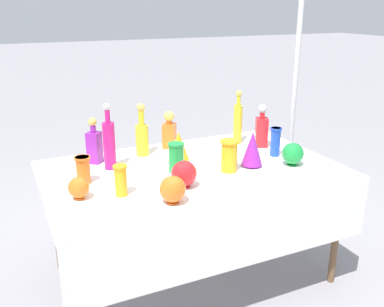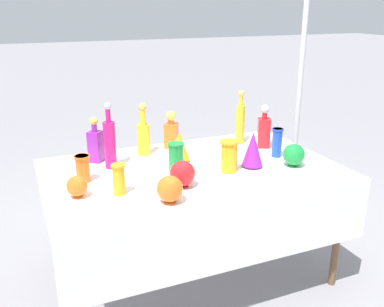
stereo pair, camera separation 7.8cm
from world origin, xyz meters
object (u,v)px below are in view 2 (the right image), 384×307
at_px(tall_bottle_1, 240,121).
at_px(square_decanter_1, 264,129).
at_px(slender_vase_0, 119,178).
at_px(slender_vase_4, 277,142).
at_px(tall_bottle_2, 110,142).
at_px(cardboard_box_behind_left, 142,183).
at_px(fluted_vase_0, 253,149).
at_px(square_decanter_0, 171,131).
at_px(slender_vase_2, 176,156).
at_px(round_bowl_2, 170,189).
at_px(slender_vase_1, 229,155).
at_px(round_bowl_1, 77,186).
at_px(canopy_pole, 299,90).
at_px(tall_bottle_0, 143,135).
at_px(round_bowl_3, 294,155).
at_px(square_decanter_2, 95,143).
at_px(slender_vase_3, 83,168).
at_px(round_bowl_0, 182,174).
at_px(fluted_vase_1, 179,146).

relative_size(tall_bottle_1, square_decanter_1, 1.27).
relative_size(slender_vase_0, slender_vase_4, 0.88).
height_order(tall_bottle_2, cardboard_box_behind_left, tall_bottle_2).
distance_m(tall_bottle_2, fluted_vase_0, 0.88).
height_order(square_decanter_0, slender_vase_2, square_decanter_0).
bearing_deg(round_bowl_2, slender_vase_1, 29.32).
xyz_separation_m(slender_vase_2, cardboard_box_behind_left, (0.16, 1.33, -0.72)).
height_order(tall_bottle_2, round_bowl_1, tall_bottle_2).
relative_size(round_bowl_2, canopy_pole, 0.06).
bearing_deg(slender_vase_2, slender_vase_0, -153.98).
height_order(tall_bottle_0, round_bowl_3, tall_bottle_0).
height_order(tall_bottle_1, tall_bottle_2, tall_bottle_2).
distance_m(tall_bottle_2, canopy_pole, 1.73).
bearing_deg(cardboard_box_behind_left, square_decanter_2, -120.51).
bearing_deg(tall_bottle_1, square_decanter_2, 178.98).
bearing_deg(slender_vase_3, cardboard_box_behind_left, 61.07).
distance_m(round_bowl_0, canopy_pole, 1.63).
distance_m(slender_vase_4, canopy_pole, 0.90).
xyz_separation_m(round_bowl_1, cardboard_box_behind_left, (0.77, 1.47, -0.69)).
bearing_deg(tall_bottle_1, round_bowl_1, -158.45).
xyz_separation_m(slender_vase_2, round_bowl_3, (0.71, -0.20, -0.02)).
relative_size(tall_bottle_1, round_bowl_0, 2.57).
bearing_deg(slender_vase_0, canopy_pole, 25.09).
xyz_separation_m(round_bowl_1, round_bowl_3, (1.32, -0.06, 0.01)).
xyz_separation_m(tall_bottle_1, round_bowl_1, (-1.24, -0.49, -0.10)).
distance_m(fluted_vase_1, round_bowl_0, 0.41).
xyz_separation_m(round_bowl_0, round_bowl_3, (0.76, 0.03, -0.00)).
relative_size(square_decanter_1, slender_vase_1, 1.57).
distance_m(tall_bottle_2, round_bowl_2, 0.64).
bearing_deg(canopy_pole, tall_bottle_0, -170.48).
xyz_separation_m(round_bowl_0, round_bowl_1, (-0.56, 0.09, -0.02)).
relative_size(slender_vase_4, round_bowl_3, 1.33).
relative_size(round_bowl_1, canopy_pole, 0.05).
distance_m(fluted_vase_1, round_bowl_3, 0.72).
height_order(round_bowl_0, cardboard_box_behind_left, round_bowl_0).
distance_m(round_bowl_1, round_bowl_3, 1.32).
xyz_separation_m(tall_bottle_0, round_bowl_2, (-0.10, -0.77, -0.06)).
xyz_separation_m(tall_bottle_2, slender_vase_0, (-0.05, -0.41, -0.07)).
xyz_separation_m(square_decanter_1, slender_vase_1, (-0.45, -0.33, -0.03)).
distance_m(slender_vase_0, round_bowl_2, 0.29).
bearing_deg(square_decanter_0, canopy_pole, 8.15).
height_order(slender_vase_1, fluted_vase_0, fluted_vase_0).
bearing_deg(slender_vase_1, round_bowl_2, -150.68).
relative_size(slender_vase_2, round_bowl_2, 1.23).
xyz_separation_m(slender_vase_3, cardboard_box_behind_left, (0.70, 1.27, -0.71)).
relative_size(slender_vase_1, slender_vase_2, 1.09).
xyz_separation_m(square_decanter_0, slender_vase_3, (-0.68, -0.39, -0.04)).
xyz_separation_m(slender_vase_1, round_bowl_2, (-0.48, -0.27, -0.03)).
bearing_deg(tall_bottle_2, round_bowl_3, -21.85).
bearing_deg(tall_bottle_2, square_decanter_2, 113.68).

